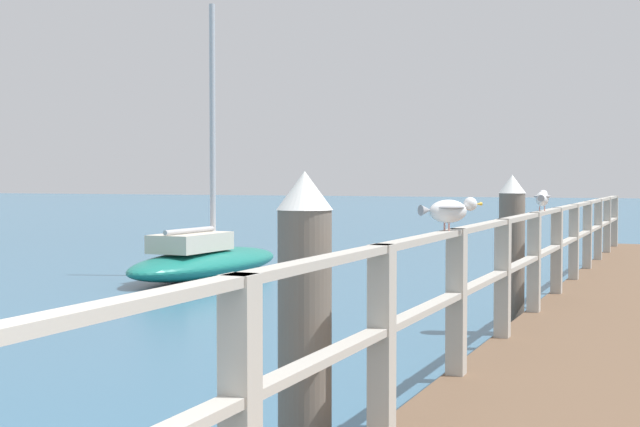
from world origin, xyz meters
TOP-DOWN VIEW (x-y plane):
  - pier_railing at (-1.08, 9.30)m, footprint 0.12×17.12m
  - dock_piling_near at (-1.46, 3.77)m, footprint 0.29×0.29m
  - dock_piling_far at (-1.46, 9.37)m, footprint 0.29×0.29m
  - seagull_foreground at (-1.08, 5.21)m, footprint 0.34×0.39m
  - seagull_background at (-1.09, 9.01)m, footprint 0.20×0.48m
  - boat_3 at (-7.36, 12.89)m, footprint 1.51×4.22m

SIDE VIEW (x-z plane):
  - boat_3 at x=-7.36m, z-range -2.03..2.67m
  - dock_piling_near at x=-1.46m, z-range 0.01..1.75m
  - dock_piling_far at x=-1.46m, z-range 0.01..1.75m
  - pier_railing at x=-1.08m, z-range 0.50..1.48m
  - seagull_foreground at x=-1.08m, z-range 1.39..1.61m
  - seagull_background at x=-1.09m, z-range 1.39..1.61m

